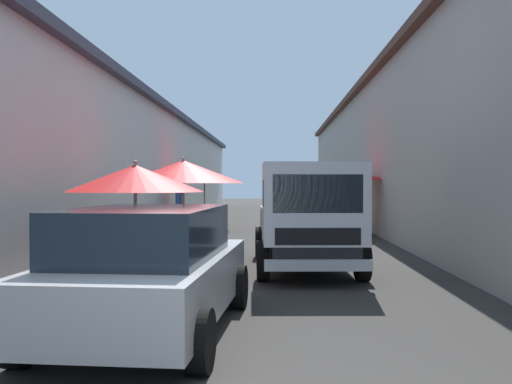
% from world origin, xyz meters
% --- Properties ---
extents(ground, '(90.00, 90.00, 0.00)m').
position_xyz_m(ground, '(13.50, 0.00, 0.00)').
color(ground, '#33302D').
extents(building_left_whitewash, '(49.80, 7.50, 4.68)m').
position_xyz_m(building_left_whitewash, '(15.75, 7.23, 2.35)').
color(building_left_whitewash, silver).
rests_on(building_left_whitewash, ground).
extents(building_right_concrete, '(49.80, 7.50, 5.57)m').
position_xyz_m(building_right_concrete, '(15.75, -7.23, 2.80)').
color(building_right_concrete, '#A39E93').
rests_on(building_right_concrete, ground).
extents(fruit_stall_far_right, '(2.16, 2.16, 2.09)m').
position_xyz_m(fruit_stall_far_right, '(5.45, 1.81, 1.51)').
color(fruit_stall_far_right, '#9E9EA3').
rests_on(fruit_stall_far_right, ground).
extents(fruit_stall_far_left, '(2.36, 2.36, 2.22)m').
position_xyz_m(fruit_stall_far_left, '(17.81, 2.30, 1.71)').
color(fruit_stall_far_left, '#9E9EA3').
rests_on(fruit_stall_far_left, ground).
extents(fruit_stall_mid_lane, '(2.61, 2.61, 2.22)m').
position_xyz_m(fruit_stall_mid_lane, '(15.31, -2.79, 1.72)').
color(fruit_stall_mid_lane, '#9E9EA3').
rests_on(fruit_stall_mid_lane, ground).
extents(fruit_stall_near_right, '(2.53, 2.53, 2.28)m').
position_xyz_m(fruit_stall_near_right, '(8.33, 1.55, 1.79)').
color(fruit_stall_near_right, '#9E9EA3').
rests_on(fruit_stall_near_right, ground).
extents(hatchback_car, '(4.01, 2.13, 1.45)m').
position_xyz_m(hatchback_car, '(3.08, 1.07, 0.74)').
color(hatchback_car, '#ADAFB5').
rests_on(hatchback_car, ground).
extents(delivery_truck, '(4.99, 2.13, 2.08)m').
position_xyz_m(delivery_truck, '(7.27, -1.01, 1.04)').
color(delivery_truck, black).
rests_on(delivery_truck, ground).
extents(vendor_by_crates, '(0.65, 0.25, 1.66)m').
position_xyz_m(vendor_by_crates, '(16.62, 3.01, 0.96)').
color(vendor_by_crates, '#232328').
rests_on(vendor_by_crates, ground).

